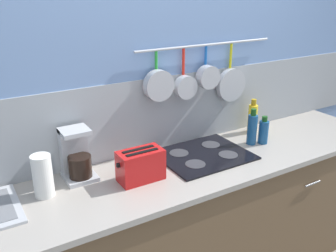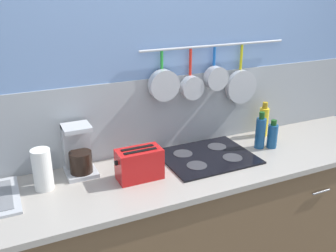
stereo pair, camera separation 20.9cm
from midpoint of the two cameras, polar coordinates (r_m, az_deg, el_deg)
wall_back at (r=2.45m, az=-3.08°, el=4.61°), size 7.20×0.15×2.60m
cabinet_base at (r=2.55m, az=1.24°, el=-15.70°), size 2.97×0.62×0.89m
countertop at (r=2.30m, az=1.33°, el=-6.41°), size 3.01×0.64×0.03m
paper_towel_roll at (r=2.07m, az=-21.36°, el=-7.16°), size 0.10×0.10×0.23m
coffee_maker at (r=2.20m, az=-16.41°, el=-4.66°), size 0.17×0.19×0.29m
toaster at (r=2.11m, az=-7.05°, el=-6.04°), size 0.27×0.13×0.18m
cooktop at (r=2.41m, az=2.97°, el=-4.45°), size 0.57×0.46×0.01m
bottle_olive_oil at (r=2.58m, az=10.47°, el=-0.45°), size 0.07×0.07×0.25m
bottle_hot_sauce at (r=2.62m, az=12.17°, el=-0.85°), size 0.07×0.07×0.19m
bottle_vinegar at (r=2.80m, az=10.70°, el=1.22°), size 0.07×0.07×0.25m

